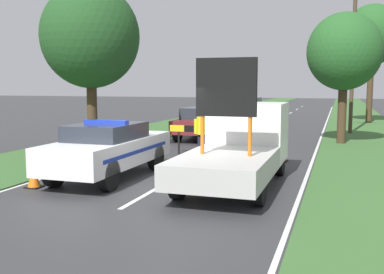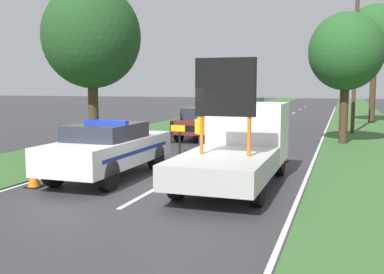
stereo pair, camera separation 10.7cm
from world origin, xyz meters
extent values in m
plane|color=#333335|center=(0.00, 0.00, 0.00)|extent=(160.00, 160.00, 0.00)
cube|color=silver|center=(0.00, -0.93, 0.00)|extent=(0.12, 2.42, 0.01)
cube|color=silver|center=(0.00, 5.63, 0.00)|extent=(0.12, 2.42, 0.01)
cube|color=silver|center=(0.00, 12.19, 0.00)|extent=(0.12, 2.42, 0.01)
cube|color=silver|center=(0.00, 18.75, 0.00)|extent=(0.12, 2.42, 0.01)
cube|color=silver|center=(0.00, 25.30, 0.00)|extent=(0.12, 2.42, 0.01)
cube|color=silver|center=(0.00, 31.86, 0.00)|extent=(0.12, 2.42, 0.01)
cube|color=silver|center=(0.00, 38.42, 0.00)|extent=(0.12, 2.42, 0.01)
cube|color=silver|center=(0.00, 44.98, 0.00)|extent=(0.12, 2.42, 0.01)
cube|color=silver|center=(-3.45, 15.15, 0.00)|extent=(0.10, 60.82, 0.01)
cube|color=silver|center=(3.45, 15.15, 0.00)|extent=(0.10, 60.82, 0.01)
cube|color=#38602D|center=(-5.60, 20.00, 0.01)|extent=(4.10, 120.00, 0.03)
cube|color=#38602D|center=(5.60, 20.00, 0.01)|extent=(4.10, 120.00, 0.03)
cube|color=white|center=(-1.77, 0.71, 0.74)|extent=(1.79, 4.74, 0.70)
cube|color=#282D38|center=(-1.77, 0.56, 1.30)|extent=(1.57, 2.18, 0.43)
cylinder|color=black|center=(-2.55, 2.18, 0.39)|extent=(0.24, 0.78, 0.78)
cylinder|color=black|center=(-1.00, 2.18, 0.39)|extent=(0.24, 0.78, 0.78)
cylinder|color=black|center=(-2.55, -0.76, 0.39)|extent=(0.24, 0.78, 0.78)
cylinder|color=black|center=(-1.00, -0.76, 0.39)|extent=(0.24, 0.78, 0.78)
cube|color=#1E38C6|center=(-1.77, 0.56, 1.57)|extent=(1.25, 0.24, 0.10)
cube|color=#193399|center=(-1.77, 0.71, 0.78)|extent=(1.80, 3.88, 0.10)
cube|color=black|center=(-1.77, 3.12, 0.67)|extent=(0.98, 0.08, 0.42)
cube|color=white|center=(1.77, 2.50, 1.22)|extent=(2.07, 1.87, 1.66)
cube|color=#232833|center=(1.77, 3.42, 1.52)|extent=(1.76, 0.04, 0.73)
cube|color=#B2B2AD|center=(1.77, -0.23, 0.67)|extent=(2.07, 3.59, 0.55)
cylinder|color=#D16619|center=(1.21, -0.23, 1.39)|extent=(0.09, 0.09, 0.90)
cylinder|color=#D16619|center=(2.34, -0.23, 1.39)|extent=(0.09, 0.09, 0.90)
cube|color=black|center=(1.77, -0.23, 2.51)|extent=(1.42, 0.12, 1.34)
cylinder|color=black|center=(0.86, 2.50, 0.39)|extent=(0.24, 0.79, 0.79)
cylinder|color=black|center=(2.69, 2.50, 0.39)|extent=(0.24, 0.79, 0.79)
cylinder|color=black|center=(0.86, -0.95, 0.39)|extent=(0.24, 0.79, 0.79)
cylinder|color=black|center=(2.69, -0.95, 0.39)|extent=(0.24, 0.79, 0.79)
cylinder|color=black|center=(-1.39, 5.33, 0.42)|extent=(0.07, 0.07, 0.85)
cylinder|color=black|center=(1.30, 5.33, 0.42)|extent=(0.07, 0.07, 0.85)
cube|color=yellow|center=(-1.45, 5.33, 0.96)|extent=(0.56, 0.08, 0.23)
cube|color=black|center=(-0.89, 5.33, 0.96)|extent=(0.56, 0.08, 0.23)
cube|color=yellow|center=(-0.33, 5.33, 0.96)|extent=(0.56, 0.08, 0.23)
cube|color=black|center=(0.23, 5.33, 0.96)|extent=(0.56, 0.08, 0.23)
cube|color=yellow|center=(0.79, 5.33, 0.96)|extent=(0.56, 0.08, 0.23)
cube|color=black|center=(1.35, 5.33, 0.96)|extent=(0.56, 0.08, 0.23)
cylinder|color=#191E38|center=(-0.43, 4.84, 0.41)|extent=(0.15, 0.15, 0.82)
cylinder|color=#191E38|center=(-0.26, 4.84, 0.41)|extent=(0.15, 0.15, 0.82)
cylinder|color=yellow|center=(-0.34, 4.84, 1.13)|extent=(0.38, 0.38, 0.62)
cylinder|color=yellow|center=(-0.58, 4.84, 1.10)|extent=(0.12, 0.12, 0.53)
cylinder|color=yellow|center=(-0.11, 4.84, 1.10)|extent=(0.12, 0.12, 0.53)
sphere|color=beige|center=(-0.34, 4.84, 1.55)|extent=(0.21, 0.21, 0.21)
cylinder|color=#141933|center=(-0.34, 4.84, 1.61)|extent=(0.24, 0.24, 0.05)
cylinder|color=#232326|center=(0.63, 4.51, 0.40)|extent=(0.15, 0.15, 0.80)
cylinder|color=#232326|center=(0.79, 4.51, 0.40)|extent=(0.15, 0.15, 0.80)
cylinder|color=maroon|center=(0.71, 4.51, 1.11)|extent=(0.37, 0.37, 0.60)
cylinder|color=maroon|center=(0.48, 4.51, 1.08)|extent=(0.12, 0.12, 0.51)
cylinder|color=maroon|center=(0.94, 4.51, 1.08)|extent=(0.12, 0.12, 0.51)
sphere|color=beige|center=(0.71, 4.51, 1.51)|extent=(0.21, 0.21, 0.21)
cube|color=black|center=(2.45, 4.90, 0.01)|extent=(0.41, 0.41, 0.03)
cone|color=orange|center=(2.45, 4.90, 0.30)|extent=(0.35, 0.35, 0.54)
cylinder|color=white|center=(2.45, 4.90, 0.33)|extent=(0.20, 0.20, 0.08)
cube|color=black|center=(-2.97, -1.02, 0.01)|extent=(0.38, 0.38, 0.03)
cone|color=orange|center=(-2.97, -1.02, 0.28)|extent=(0.32, 0.32, 0.49)
cylinder|color=white|center=(-2.97, -1.02, 0.30)|extent=(0.18, 0.18, 0.07)
cube|color=maroon|center=(-1.87, 10.07, 0.69)|extent=(1.90, 4.23, 0.60)
cube|color=#282D38|center=(-1.87, 9.94, 1.25)|extent=(1.67, 1.95, 0.51)
cylinder|color=black|center=(-2.69, 11.38, 0.39)|extent=(0.24, 0.78, 0.78)
cylinder|color=black|center=(-1.04, 11.38, 0.39)|extent=(0.24, 0.78, 0.78)
cylinder|color=black|center=(-2.69, 8.76, 0.39)|extent=(0.24, 0.78, 0.78)
cylinder|color=black|center=(-1.04, 8.76, 0.39)|extent=(0.24, 0.78, 0.78)
cube|color=navy|center=(-1.95, 16.29, 0.67)|extent=(1.92, 4.02, 0.55)
cube|color=#282D38|center=(-1.95, 16.17, 1.21)|extent=(1.69, 1.85, 0.53)
cylinder|color=black|center=(-2.79, 17.54, 0.39)|extent=(0.24, 0.79, 0.79)
cylinder|color=black|center=(-1.11, 17.54, 0.39)|extent=(0.24, 0.79, 0.79)
cylinder|color=black|center=(-2.79, 15.05, 0.39)|extent=(0.24, 0.79, 0.79)
cylinder|color=black|center=(-1.11, 15.05, 0.39)|extent=(0.24, 0.79, 0.79)
cube|color=#B2B2B7|center=(-1.94, 21.53, 0.73)|extent=(1.84, 4.30, 0.76)
cube|color=#282D38|center=(-1.94, 21.40, 1.40)|extent=(1.62, 1.98, 0.57)
cylinder|color=black|center=(-2.74, 22.86, 0.35)|extent=(0.24, 0.70, 0.70)
cylinder|color=black|center=(-1.14, 22.86, 0.35)|extent=(0.24, 0.70, 0.70)
cylinder|color=black|center=(-2.74, 20.19, 0.35)|extent=(0.24, 0.70, 0.70)
cylinder|color=black|center=(-1.14, 20.19, 0.35)|extent=(0.24, 0.70, 0.70)
cylinder|color=#42301E|center=(-4.96, 5.21, 1.50)|extent=(0.39, 0.39, 3.01)
ellipsoid|color=#1E471E|center=(-4.96, 5.21, 4.43)|extent=(3.79, 3.79, 3.98)
cylinder|color=#42301E|center=(6.17, 22.33, 2.23)|extent=(0.39, 0.39, 4.46)
ellipsoid|color=#235623|center=(6.17, 22.33, 5.89)|extent=(3.81, 3.81, 4.00)
cylinder|color=#42301E|center=(4.37, 10.33, 1.41)|extent=(0.38, 0.38, 2.81)
ellipsoid|color=#235623|center=(4.37, 10.33, 4.00)|extent=(3.17, 3.17, 3.33)
cylinder|color=#473828|center=(4.84, 14.76, 4.43)|extent=(0.20, 0.20, 8.86)
camera|label=1|loc=(4.25, -10.28, 2.56)|focal=42.00mm
camera|label=2|loc=(4.35, -10.25, 2.56)|focal=42.00mm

